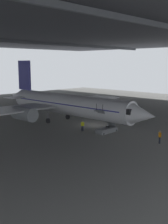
% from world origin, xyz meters
% --- Properties ---
extents(ground_plane, '(110.00, 110.00, 0.00)m').
position_xyz_m(ground_plane, '(0.00, 0.00, 0.00)').
color(ground_plane, gray).
extents(hangar_structure, '(121.00, 99.00, 17.40)m').
position_xyz_m(hangar_structure, '(-0.06, 13.75, 16.77)').
color(hangar_structure, '#4C4F54').
rests_on(hangar_structure, ground_plane).
extents(airplane_main, '(33.58, 34.95, 11.04)m').
position_xyz_m(airplane_main, '(-1.88, 4.73, 3.37)').
color(airplane_main, white).
rests_on(airplane_main, ground_plane).
extents(boarding_stairs, '(4.12, 1.55, 4.57)m').
position_xyz_m(boarding_stairs, '(-2.34, -5.01, 0.72)').
color(boarding_stairs, slate).
rests_on(boarding_stairs, ground_plane).
extents(crew_worker_near_nose, '(0.37, 0.49, 1.76)m').
position_xyz_m(crew_worker_near_nose, '(-2.18, -13.98, 1.01)').
color(crew_worker_near_nose, '#232838').
rests_on(crew_worker_near_nose, ground_plane).
extents(crew_worker_by_stairs, '(0.47, 0.39, 1.66)m').
position_xyz_m(crew_worker_by_stairs, '(-4.26, -1.81, 0.94)').
color(crew_worker_by_stairs, '#232838').
rests_on(crew_worker_by_stairs, ground_plane).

